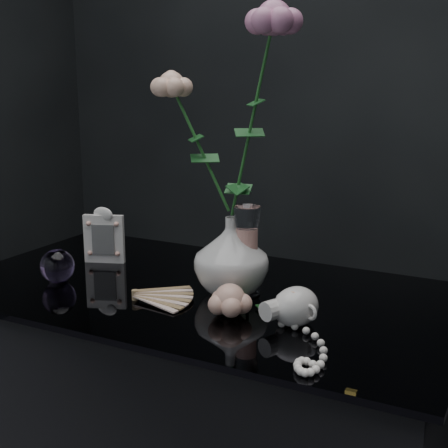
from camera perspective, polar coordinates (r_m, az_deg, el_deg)
The scene contains 8 objects.
vase at distance 1.25m, azimuth 0.67°, elevation -2.90°, with size 0.15×0.15×0.16m, color silver.
wine_glass at distance 1.24m, azimuth 2.09°, elevation -2.44°, with size 0.06×0.06×0.18m, color white, non-canonical shape.
picture_frame at distance 1.49m, azimuth -10.92°, elevation -0.98°, with size 0.10×0.08×0.13m, color silver, non-canonical shape.
paperweight at distance 1.37m, azimuth -15.00°, elevation -3.72°, with size 0.07×0.07×0.07m, color #A079C6, non-canonical shape.
paper_fan at distance 1.24m, azimuth -8.12°, elevation -6.35°, with size 0.23×0.18×0.02m, color beige, non-canonical shape.
loose_rose at distance 1.14m, azimuth 0.52°, elevation -6.96°, with size 0.14×0.18×0.06m, color #E4AA93, non-canonical shape.
pearl_jar at distance 1.11m, azimuth 6.59°, elevation -7.34°, with size 0.24×0.26×0.07m, color silver, non-canonical shape.
roses at distance 1.20m, azimuth 0.66°, elevation 10.01°, with size 0.28×0.11×0.46m.
Camera 1 is at (0.61, -1.01, 1.19)m, focal length 50.00 mm.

